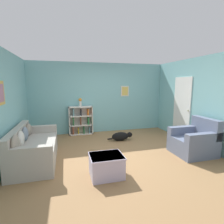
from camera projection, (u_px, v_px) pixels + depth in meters
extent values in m
plane|color=#997047|center=(116.00, 153.00, 4.67)|extent=(14.00, 14.00, 0.00)
cube|color=#7AB7BC|center=(99.00, 98.00, 6.61)|extent=(5.60, 0.10, 2.60)
cube|color=silver|center=(125.00, 91.00, 6.76)|extent=(0.32, 0.02, 0.40)
cube|color=#DBBC56|center=(125.00, 91.00, 6.75)|extent=(0.24, 0.01, 0.32)
cube|color=#7AB7BC|center=(4.00, 108.00, 3.80)|extent=(0.10, 5.00, 2.60)
cube|color=#A37089|center=(0.00, 93.00, 3.39)|extent=(0.01, 0.44, 0.36)
cube|color=#7AB7BC|center=(199.00, 102.00, 5.12)|extent=(0.10, 5.00, 2.60)
cube|color=white|center=(182.00, 108.00, 5.81)|extent=(0.02, 0.84, 2.05)
sphere|color=tan|center=(188.00, 111.00, 5.48)|extent=(0.05, 0.05, 0.05)
cube|color=#ADA89E|center=(36.00, 152.00, 4.14)|extent=(0.90, 1.90, 0.47)
cube|color=#ADA89E|center=(17.00, 136.00, 3.98)|extent=(0.16, 1.90, 0.36)
cube|color=#ADA89E|center=(27.00, 152.00, 3.26)|extent=(0.90, 0.16, 0.20)
cube|color=#ADA89E|center=(40.00, 129.00, 4.92)|extent=(0.90, 0.16, 0.20)
ellipsoid|color=gray|center=(15.00, 145.00, 3.38)|extent=(0.14, 0.39, 0.39)
ellipsoid|color=beige|center=(21.00, 139.00, 3.80)|extent=(0.14, 0.35, 0.35)
ellipsoid|color=slate|center=(25.00, 134.00, 4.23)|extent=(0.14, 0.33, 0.33)
ellipsoid|color=gray|center=(29.00, 129.00, 4.65)|extent=(0.14, 0.32, 0.32)
cube|color=silver|center=(69.00, 121.00, 6.24)|extent=(0.04, 0.28, 1.03)
cube|color=silver|center=(92.00, 120.00, 6.45)|extent=(0.04, 0.28, 1.03)
cube|color=silver|center=(81.00, 120.00, 6.47)|extent=(0.85, 0.02, 1.03)
cube|color=silver|center=(81.00, 134.00, 6.42)|extent=(0.85, 0.28, 0.04)
cube|color=silver|center=(81.00, 125.00, 6.37)|extent=(0.85, 0.28, 0.04)
cube|color=silver|center=(81.00, 116.00, 6.31)|extent=(0.85, 0.28, 0.04)
cube|color=silver|center=(80.00, 107.00, 6.26)|extent=(0.85, 0.28, 0.04)
cube|color=brown|center=(73.00, 131.00, 6.32)|extent=(0.04, 0.21, 0.28)
cube|color=#287A3D|center=(73.00, 121.00, 6.27)|extent=(0.03, 0.21, 0.27)
cube|color=#60939E|center=(73.00, 112.00, 6.22)|extent=(0.05, 0.21, 0.26)
cube|color=gold|center=(78.00, 131.00, 6.37)|extent=(0.03, 0.21, 0.23)
cube|color=brown|center=(81.00, 121.00, 6.33)|extent=(0.03, 0.21, 0.27)
cube|color=black|center=(81.00, 112.00, 6.29)|extent=(0.04, 0.21, 0.22)
cube|color=#287A3D|center=(84.00, 130.00, 6.41)|extent=(0.03, 0.21, 0.28)
cube|color=#287A3D|center=(88.00, 121.00, 6.41)|extent=(0.05, 0.21, 0.25)
cube|color=orange|center=(88.00, 112.00, 6.35)|extent=(0.04, 0.21, 0.22)
cube|color=#60939E|center=(89.00, 130.00, 6.47)|extent=(0.03, 0.21, 0.24)
cube|color=slate|center=(192.00, 146.00, 4.58)|extent=(0.95, 0.90, 0.44)
cube|color=slate|center=(206.00, 127.00, 4.60)|extent=(0.18, 0.90, 0.50)
cube|color=slate|center=(204.00, 138.00, 4.18)|extent=(0.95, 0.18, 0.22)
cube|color=slate|center=(184.00, 130.00, 4.87)|extent=(0.95, 0.18, 0.22)
cube|color=#BCB2D1|center=(106.00, 166.00, 3.47)|extent=(0.63, 0.52, 0.44)
cube|color=silver|center=(106.00, 156.00, 3.43)|extent=(0.66, 0.54, 0.03)
ellipsoid|color=black|center=(120.00, 136.00, 5.67)|extent=(0.56, 0.25, 0.28)
sphere|color=black|center=(130.00, 135.00, 5.75)|extent=(0.17, 0.17, 0.17)
ellipsoid|color=black|center=(110.00, 139.00, 5.64)|extent=(0.20, 0.05, 0.05)
cylinder|color=silver|center=(80.00, 104.00, 6.24)|extent=(0.09, 0.09, 0.18)
sphere|color=orange|center=(80.00, 100.00, 6.22)|extent=(0.12, 0.12, 0.12)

